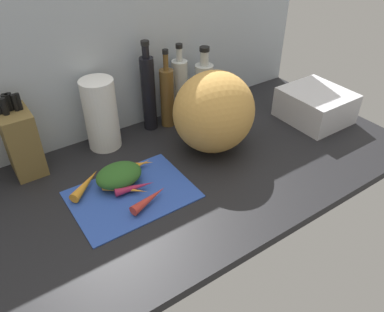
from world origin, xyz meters
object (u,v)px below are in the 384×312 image
object	(u,v)px
bottle_3	(204,88)
carrot_6	(121,175)
carrot_5	(135,164)
bottle_0	(149,92)
cutting_board	(132,194)
carrot_4	(134,168)
carrot_2	(86,184)
dish_rack	(315,105)
carrot_0	(125,189)
carrot_1	(149,199)
paper_towel_roll	(101,114)
carrot_3	(135,187)
knife_block	(21,141)
winter_squash	(214,112)
bottle_1	(167,97)
bottle_2	(180,89)

from	to	relation	value
bottle_3	carrot_6	bearing A→B (deg)	-156.27
carrot_5	bottle_0	distance (cm)	30.94
cutting_board	carrot_4	distance (cm)	11.21
carrot_2	carrot_4	size ratio (longest dim) A/B	1.08
dish_rack	carrot_5	bearing A→B (deg)	171.85
carrot_6	bottle_3	size ratio (longest dim) A/B	0.43
carrot_5	carrot_0	bearing A→B (deg)	-132.42
carrot_1	bottle_0	size ratio (longest dim) A/B	0.38
carrot_2	paper_towel_roll	xyz separation A→B (cm)	(15.70, 20.61, 10.75)
carrot_4	dish_rack	world-z (taller)	dish_rack
paper_towel_roll	carrot_3	bearing A→B (deg)	-96.45
paper_towel_roll	bottle_0	distance (cm)	20.64
carrot_5	bottle_3	distance (cm)	46.78
knife_block	bottle_3	distance (cm)	72.30
carrot_3	carrot_4	distance (cm)	10.04
carrot_1	knife_block	bearing A→B (deg)	123.01
dish_rack	carrot_1	bearing A→B (deg)	-174.83
carrot_3	carrot_5	xyz separation A→B (cm)	(5.98, 10.97, -0.27)
carrot_3	carrot_6	xyz separation A→B (cm)	(-1.04, 7.75, 0.29)
carrot_2	bottle_0	distance (cm)	44.42
winter_squash	carrot_0	bearing A→B (deg)	-171.84
carrot_4	carrot_5	xyz separation A→B (cm)	(1.65, 1.91, -0.28)
bottle_3	cutting_board	bearing A→B (deg)	-148.90
paper_towel_roll	bottle_1	xyz separation A→B (cm)	(27.51, -0.24, -0.72)
winter_squash	dish_rack	bearing A→B (deg)	-8.57
carrot_2	paper_towel_roll	size ratio (longest dim) A/B	0.55
bottle_1	knife_block	bearing A→B (deg)	178.64
carrot_0	carrot_6	world-z (taller)	carrot_6
bottle_1	dish_rack	world-z (taller)	bottle_1
carrot_4	carrot_1	bearing A→B (deg)	-101.12
carrot_4	carrot_6	distance (cm)	5.54
carrot_5	carrot_6	bearing A→B (deg)	-155.32
paper_towel_roll	bottle_2	world-z (taller)	bottle_2
carrot_5	bottle_2	distance (cm)	40.58
carrot_1	carrot_5	size ratio (longest dim) A/B	1.11
carrot_1	carrot_6	world-z (taller)	carrot_6
carrot_1	bottle_3	size ratio (longest dim) A/B	0.47
paper_towel_roll	bottle_3	world-z (taller)	bottle_3
carrot_3	bottle_3	bearing A→B (deg)	31.43
carrot_4	knife_block	distance (cm)	37.78
carrot_3	carrot_6	size ratio (longest dim) A/B	1.00
carrot_1	bottle_3	distance (cm)	60.30
carrot_1	bottle_3	xyz separation A→B (cm)	(46.78, 36.80, 9.65)
carrot_4	paper_towel_roll	world-z (taller)	paper_towel_roll
bottle_3	dish_rack	bearing A→B (deg)	-39.60
bottle_0	carrot_3	bearing A→B (deg)	-126.58
carrot_4	carrot_5	world-z (taller)	carrot_4
carrot_4	bottle_1	size ratio (longest dim) A/B	0.43
bottle_1	bottle_3	xyz separation A→B (cm)	(16.88, -1.10, -0.45)
carrot_0	bottle_2	size ratio (longest dim) A/B	0.46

